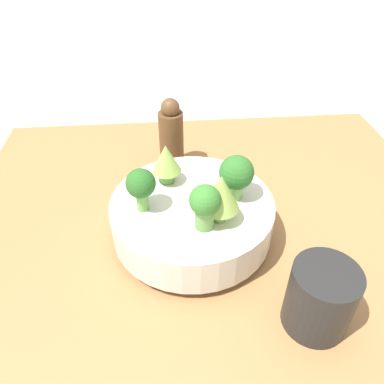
# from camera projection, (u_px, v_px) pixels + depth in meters

# --- Properties ---
(ground_plane) EXTENTS (6.00, 6.00, 0.00)m
(ground_plane) POSITION_uv_depth(u_px,v_px,m) (212.00, 244.00, 0.69)
(ground_plane) COLOR beige
(table) EXTENTS (0.92, 0.84, 0.03)m
(table) POSITION_uv_depth(u_px,v_px,m) (213.00, 238.00, 0.67)
(table) COLOR #9E7042
(table) RESTS_ON ground_plane
(bowl) EXTENTS (0.27, 0.27, 0.08)m
(bowl) POSITION_uv_depth(u_px,v_px,m) (192.00, 217.00, 0.63)
(bowl) COLOR silver
(bowl) RESTS_ON table
(broccoli_floret_left) EXTENTS (0.05, 0.05, 0.07)m
(broccoli_floret_left) POSITION_uv_depth(u_px,v_px,m) (141.00, 185.00, 0.57)
(broccoli_floret_left) COLOR #6BA34C
(broccoli_floret_left) RESTS_ON bowl
(broccoli_floret_right) EXTENTS (0.06, 0.06, 0.08)m
(broccoli_floret_right) POSITION_uv_depth(u_px,v_px,m) (237.00, 176.00, 0.59)
(broccoli_floret_right) COLOR #7AB256
(broccoli_floret_right) RESTS_ON bowl
(broccoli_floret_front) EXTENTS (0.05, 0.05, 0.07)m
(broccoli_floret_front) POSITION_uv_depth(u_px,v_px,m) (205.00, 204.00, 0.54)
(broccoli_floret_front) COLOR #609347
(broccoli_floret_front) RESTS_ON bowl
(romanesco_piece_far) EXTENTS (0.05, 0.05, 0.07)m
(romanesco_piece_far) POSITION_uv_depth(u_px,v_px,m) (166.00, 160.00, 0.62)
(romanesco_piece_far) COLOR #609347
(romanesco_piece_far) RESTS_ON bowl
(romanesco_piece_near) EXTENTS (0.06, 0.06, 0.08)m
(romanesco_piece_near) POSITION_uv_depth(u_px,v_px,m) (219.00, 193.00, 0.54)
(romanesco_piece_near) COLOR #7AB256
(romanesco_piece_near) RESTS_ON bowl
(cup) EXTENTS (0.09, 0.09, 0.10)m
(cup) POSITION_uv_depth(u_px,v_px,m) (320.00, 298.00, 0.49)
(cup) COLOR black
(cup) RESTS_ON table
(pepper_mill) EXTENTS (0.05, 0.05, 0.16)m
(pepper_mill) POSITION_uv_depth(u_px,v_px,m) (171.00, 136.00, 0.78)
(pepper_mill) COLOR brown
(pepper_mill) RESTS_ON table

